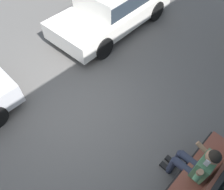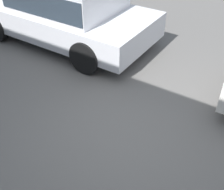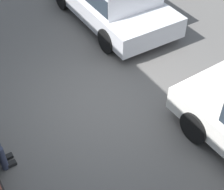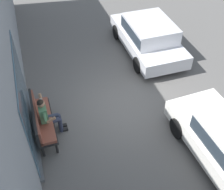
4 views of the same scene
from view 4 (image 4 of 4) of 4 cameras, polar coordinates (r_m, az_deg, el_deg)
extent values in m
plane|color=#565451|center=(9.67, 2.98, -1.59)|extent=(60.00, 60.00, 0.00)
cube|color=gray|center=(7.71, -20.89, 6.48)|extent=(18.00, 0.40, 5.07)
cube|color=slate|center=(8.01, -17.36, -1.14)|extent=(3.40, 0.03, 2.50)
cube|color=#494C4F|center=(8.90, -15.49, -6.98)|extent=(3.60, 0.12, 0.10)
cylinder|color=black|center=(9.48, -15.24, -2.74)|extent=(0.07, 0.07, 0.44)
cylinder|color=black|center=(8.30, -13.82, -11.04)|extent=(0.07, 0.07, 0.44)
cylinder|color=black|center=(9.47, -12.93, -2.25)|extent=(0.07, 0.07, 0.44)
cylinder|color=black|center=(8.29, -11.14, -10.48)|extent=(0.07, 0.07, 0.44)
cube|color=black|center=(8.68, -13.60, -5.28)|extent=(1.91, 0.55, 0.06)
cube|color=brown|center=(8.62, -13.69, -4.92)|extent=(1.85, 0.49, 0.10)
cube|color=black|center=(8.47, -15.50, -4.23)|extent=(1.91, 0.07, 0.55)
cube|color=brown|center=(8.46, -15.10, -4.14)|extent=(1.85, 0.06, 0.47)
cylinder|color=#2D3347|center=(8.65, -12.18, -4.32)|extent=(0.15, 0.42, 0.15)
cylinder|color=#2D3347|center=(8.86, -10.59, -5.24)|extent=(0.12, 0.12, 0.55)
cube|color=black|center=(9.04, -9.90, -6.14)|extent=(0.10, 0.24, 0.07)
cylinder|color=#2D3347|center=(8.53, -12.00, -5.17)|extent=(0.15, 0.42, 0.15)
cylinder|color=#2D3347|center=(8.74, -10.38, -6.08)|extent=(0.12, 0.12, 0.55)
cube|color=black|center=(8.92, -9.69, -6.98)|extent=(0.10, 0.24, 0.07)
cube|color=#2D3347|center=(8.59, -13.46, -5.03)|extent=(0.34, 0.24, 0.14)
cube|color=#4C7F56|center=(8.39, -13.77, -3.75)|extent=(0.38, 0.22, 0.56)
sphere|color=#A37556|center=(8.10, -14.25, -1.71)|extent=(0.22, 0.22, 0.22)
sphere|color=black|center=(8.08, -14.36, -1.55)|extent=(0.20, 0.20, 0.20)
cylinder|color=#4C7F56|center=(8.15, -13.53, -4.37)|extent=(0.20, 0.10, 0.28)
cylinder|color=#A37556|center=(8.20, -12.25, -4.95)|extent=(0.08, 0.27, 0.17)
cylinder|color=#4C7F56|center=(8.44, -14.18, -1.78)|extent=(0.25, 0.10, 0.22)
cylinder|color=#A37556|center=(8.36, -14.33, -0.50)|extent=(0.16, 0.08, 0.25)
cube|color=silver|center=(8.21, -14.23, -1.08)|extent=(0.02, 0.07, 0.15)
cylinder|color=black|center=(8.68, 13.19, -6.58)|extent=(0.65, 0.21, 0.65)
cylinder|color=black|center=(9.52, 21.80, -3.60)|extent=(0.65, 0.21, 0.65)
cube|color=silver|center=(11.98, 7.15, 11.08)|extent=(4.12, 1.90, 0.53)
cube|color=silver|center=(11.56, 7.73, 13.11)|extent=(2.14, 1.67, 0.63)
cube|color=#28333D|center=(11.56, 7.73, 13.11)|extent=(2.10, 1.70, 0.44)
cylinder|color=black|center=(12.79, 0.96, 12.66)|extent=(0.64, 0.18, 0.64)
cylinder|color=black|center=(13.41, 8.52, 13.73)|extent=(0.64, 0.18, 0.64)
cylinder|color=black|center=(10.81, 5.33, 6.10)|extent=(0.64, 0.18, 0.64)
cylinder|color=black|center=(11.54, 13.76, 7.62)|extent=(0.64, 0.18, 0.64)
camera|label=1|loc=(8.23, -18.77, 23.69)|focal=35.00mm
camera|label=2|loc=(6.24, -14.17, 3.82)|focal=45.00mm
camera|label=3|loc=(2.39, -13.34, -0.06)|focal=55.00mm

